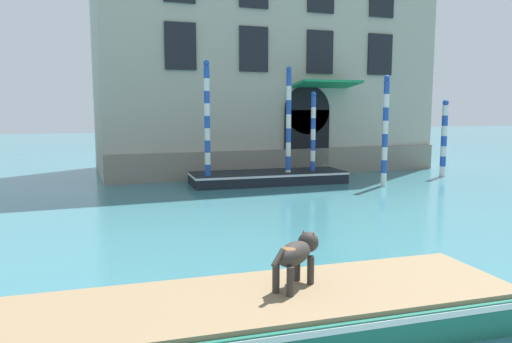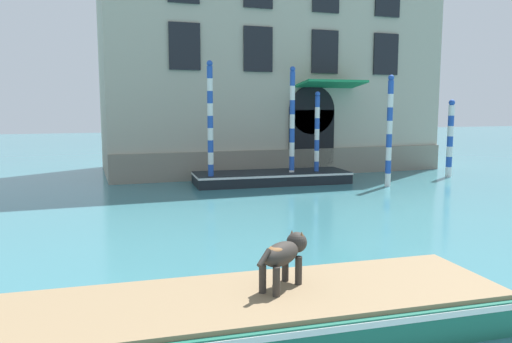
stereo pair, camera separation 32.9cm
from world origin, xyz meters
name	(u,v)px [view 1 (the left image)]	position (x,y,z in m)	size (l,w,h in m)	color
palazzo_left	(262,29)	(4.12, 22.97, 6.57)	(15.13, 7.40, 13.18)	#B2A893
boat_foreground	(250,315)	(-2.49, 6.23, 0.29)	(7.54, 2.48, 0.54)	#1E6651
dog_on_deck	(297,253)	(-1.77, 6.35, 1.00)	(0.92, 0.71, 0.71)	#332D28
boat_moored_near_palazzo	(268,177)	(2.57, 18.22, 0.24)	(6.12, 2.32, 0.45)	black
mooring_pole_0	(207,125)	(0.06, 17.85, 2.31)	(0.21, 0.21, 4.59)	white
mooring_pole_1	(444,138)	(10.29, 17.45, 1.65)	(0.25, 0.25, 3.26)	white
mooring_pole_2	(385,131)	(6.42, 16.14, 2.08)	(0.22, 0.22, 4.12)	white
mooring_pole_3	(289,125)	(3.26, 17.88, 2.25)	(0.20, 0.20, 4.47)	white
mooring_pole_4	(313,137)	(4.29, 17.84, 1.79)	(0.19, 0.19, 3.54)	white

